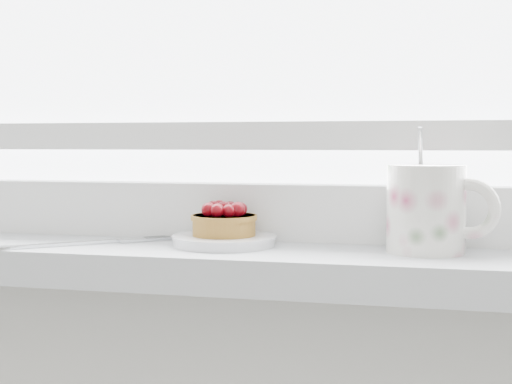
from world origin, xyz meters
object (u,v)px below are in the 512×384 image
(raspberry_tart, at_px, (224,220))
(floral_mug, at_px, (429,207))
(fork, at_px, (84,243))
(saucer, at_px, (224,240))

(raspberry_tart, height_order, floral_mug, floral_mug)
(raspberry_tart, relative_size, fork, 0.44)
(floral_mug, relative_size, fork, 0.78)
(raspberry_tart, relative_size, floral_mug, 0.56)
(saucer, xyz_separation_m, fork, (-0.17, -0.03, -0.00))
(saucer, relative_size, fork, 0.69)
(saucer, xyz_separation_m, raspberry_tart, (-0.00, 0.00, 0.02))
(saucer, height_order, raspberry_tart, raspberry_tart)
(floral_mug, bearing_deg, fork, -175.53)
(raspberry_tart, xyz_separation_m, floral_mug, (0.24, 0.00, 0.02))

